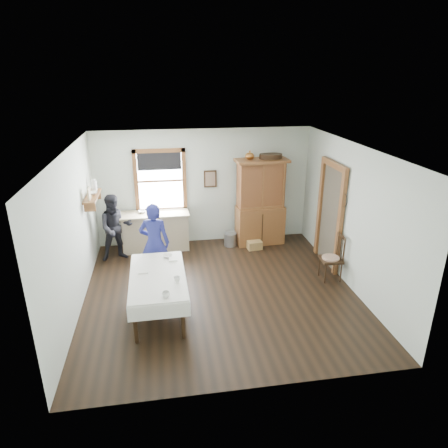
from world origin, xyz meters
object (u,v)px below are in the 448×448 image
at_px(work_counter, 156,231).
at_px(pail, 230,239).
at_px(spindle_chair, 331,257).
at_px(china_hutch, 260,202).
at_px(woman_blue, 155,246).
at_px(dining_table, 159,294).
at_px(figure_dark, 116,230).
at_px(wicker_basket, 254,245).

relative_size(work_counter, pail, 4.92).
bearing_deg(spindle_chair, china_hutch, 118.78).
distance_m(spindle_chair, woman_blue, 3.46).
height_order(work_counter, dining_table, work_counter).
distance_m(work_counter, china_hutch, 2.53).
bearing_deg(figure_dark, wicker_basket, -13.14).
xyz_separation_m(work_counter, china_hutch, (2.46, -0.02, 0.58)).
distance_m(dining_table, figure_dark, 2.44).
height_order(dining_table, wicker_basket, dining_table).
xyz_separation_m(china_hutch, pail, (-0.73, -0.08, -0.86)).
relative_size(work_counter, dining_table, 0.86).
distance_m(wicker_basket, woman_blue, 2.61).
distance_m(work_counter, spindle_chair, 3.97).
bearing_deg(woman_blue, spindle_chair, -177.44).
relative_size(dining_table, pail, 5.74).
distance_m(pail, wicker_basket, 0.60).
xyz_separation_m(dining_table, pail, (1.70, 2.56, -0.20)).
height_order(dining_table, figure_dark, figure_dark).
bearing_deg(china_hutch, dining_table, -136.29).
height_order(work_counter, figure_dark, figure_dark).
height_order(dining_table, pail, dining_table).
distance_m(china_hutch, woman_blue, 2.89).
relative_size(china_hutch, woman_blue, 1.38).
bearing_deg(work_counter, woman_blue, -90.81).
bearing_deg(wicker_basket, dining_table, -134.22).
height_order(spindle_chair, wicker_basket, spindle_chair).
height_order(work_counter, pail, work_counter).
distance_m(spindle_chair, wicker_basket, 2.04).
distance_m(dining_table, spindle_chair, 3.44).
height_order(wicker_basket, figure_dark, figure_dark).
xyz_separation_m(dining_table, spindle_chair, (3.37, 0.65, 0.11)).
bearing_deg(china_hutch, woman_blue, -152.64).
relative_size(china_hutch, pail, 6.52).
distance_m(china_hutch, wicker_basket, 1.01).
bearing_deg(dining_table, woman_blue, 92.07).
bearing_deg(woman_blue, work_counter, -78.98).
bearing_deg(pail, work_counter, 176.75).
relative_size(spindle_chair, figure_dark, 0.69).
height_order(work_counter, woman_blue, woman_blue).
xyz_separation_m(work_counter, dining_table, (0.04, -2.66, -0.08)).
height_order(dining_table, spindle_chair, spindle_chair).
relative_size(china_hutch, figure_dark, 1.49).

